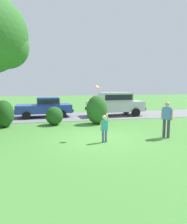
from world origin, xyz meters
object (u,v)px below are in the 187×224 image
at_px(parked_sedan, 45,106).
at_px(parked_suv, 115,103).
at_px(child_thrower, 104,126).
at_px(adult_onlooker, 167,118).
at_px(frisbee, 97,87).

relative_size(parked_sedan, parked_suv, 0.94).
bearing_deg(parked_suv, parked_sedan, 174.85).
height_order(parked_sedan, parked_suv, parked_suv).
xyz_separation_m(parked_suv, child_thrower, (-2.94, -7.49, -0.36)).
distance_m(child_thrower, adult_onlooker, 3.13).
bearing_deg(adult_onlooker, parked_suv, 91.33).
bearing_deg(parked_sedan, adult_onlooker, -53.69).
height_order(parked_sedan, child_thrower, parked_sedan).
relative_size(child_thrower, frisbee, 4.20).
relative_size(parked_sedan, frisbee, 14.72).
height_order(child_thrower, adult_onlooker, adult_onlooker).
xyz_separation_m(frisbee, adult_onlooker, (3.25, -0.74, -1.47)).
xyz_separation_m(parked_sedan, parked_suv, (5.61, -0.51, 0.23)).
height_order(parked_suv, child_thrower, parked_suv).
distance_m(parked_suv, adult_onlooker, 7.36).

